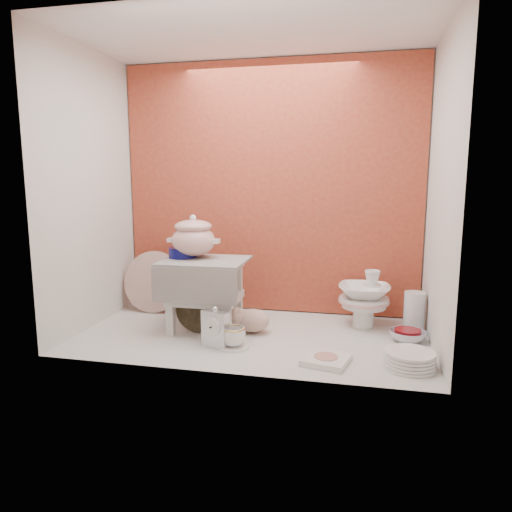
{
  "coord_description": "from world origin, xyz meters",
  "views": [
    {
      "loc": [
        0.54,
        -2.32,
        0.82
      ],
      "look_at": [
        0.02,
        0.02,
        0.42
      ],
      "focal_mm": 33.15,
      "sensor_mm": 36.0,
      "label": 1
    }
  ],
  "objects_px": {
    "soup_tureen": "(193,236)",
    "mantel_clock": "(215,327)",
    "step_stool": "(205,295)",
    "dinner_plate_stack": "(410,359)",
    "blue_white_vase": "(192,294)",
    "gold_rim_teacup": "(233,336)",
    "crystal_bowl": "(408,336)",
    "floral_platter": "(154,282)",
    "porcelain_tower": "(364,298)",
    "plush_pig": "(252,320)"
  },
  "relations": [
    {
      "from": "floral_platter",
      "to": "porcelain_tower",
      "type": "xyz_separation_m",
      "value": [
        1.26,
        -0.03,
        -0.02
      ]
    },
    {
      "from": "step_stool",
      "to": "dinner_plate_stack",
      "type": "distance_m",
      "value": 1.09
    },
    {
      "from": "soup_tureen",
      "to": "mantel_clock",
      "type": "relative_size",
      "value": 1.37
    },
    {
      "from": "mantel_clock",
      "to": "crystal_bowl",
      "type": "relative_size",
      "value": 1.12
    },
    {
      "from": "dinner_plate_stack",
      "to": "porcelain_tower",
      "type": "bearing_deg",
      "value": 109.88
    },
    {
      "from": "blue_white_vase",
      "to": "porcelain_tower",
      "type": "height_order",
      "value": "porcelain_tower"
    },
    {
      "from": "floral_platter",
      "to": "dinner_plate_stack",
      "type": "xyz_separation_m",
      "value": [
        1.46,
        -0.58,
        -0.15
      ]
    },
    {
      "from": "floral_platter",
      "to": "gold_rim_teacup",
      "type": "xyz_separation_m",
      "value": [
        0.65,
        -0.51,
        -0.13
      ]
    },
    {
      "from": "blue_white_vase",
      "to": "mantel_clock",
      "type": "relative_size",
      "value": 1.2
    },
    {
      "from": "blue_white_vase",
      "to": "dinner_plate_stack",
      "type": "relative_size",
      "value": 1.05
    },
    {
      "from": "blue_white_vase",
      "to": "crystal_bowl",
      "type": "xyz_separation_m",
      "value": [
        1.23,
        -0.22,
        -0.09
      ]
    },
    {
      "from": "floral_platter",
      "to": "porcelain_tower",
      "type": "height_order",
      "value": "floral_platter"
    },
    {
      "from": "plush_pig",
      "to": "blue_white_vase",
      "type": "bearing_deg",
      "value": 146.56
    },
    {
      "from": "step_stool",
      "to": "dinner_plate_stack",
      "type": "height_order",
      "value": "step_stool"
    },
    {
      "from": "step_stool",
      "to": "mantel_clock",
      "type": "xyz_separation_m",
      "value": [
        0.13,
        -0.26,
        -0.09
      ]
    },
    {
      "from": "soup_tureen",
      "to": "porcelain_tower",
      "type": "xyz_separation_m",
      "value": [
        0.92,
        0.19,
        -0.34
      ]
    },
    {
      "from": "floral_platter",
      "to": "mantel_clock",
      "type": "height_order",
      "value": "floral_platter"
    },
    {
      "from": "dinner_plate_stack",
      "to": "soup_tureen",
      "type": "bearing_deg",
      "value": 162.23
    },
    {
      "from": "gold_rim_teacup",
      "to": "dinner_plate_stack",
      "type": "height_order",
      "value": "gold_rim_teacup"
    },
    {
      "from": "step_stool",
      "to": "porcelain_tower",
      "type": "bearing_deg",
      "value": 14.41
    },
    {
      "from": "step_stool",
      "to": "gold_rim_teacup",
      "type": "relative_size",
      "value": 3.72
    },
    {
      "from": "porcelain_tower",
      "to": "floral_platter",
      "type": "bearing_deg",
      "value": 178.51
    },
    {
      "from": "soup_tureen",
      "to": "plush_pig",
      "type": "height_order",
      "value": "soup_tureen"
    },
    {
      "from": "step_stool",
      "to": "dinner_plate_stack",
      "type": "relative_size",
      "value": 1.93
    },
    {
      "from": "floral_platter",
      "to": "dinner_plate_stack",
      "type": "relative_size",
      "value": 1.65
    },
    {
      "from": "floral_platter",
      "to": "porcelain_tower",
      "type": "bearing_deg",
      "value": -1.49
    },
    {
      "from": "floral_platter",
      "to": "porcelain_tower",
      "type": "relative_size",
      "value": 1.18
    },
    {
      "from": "soup_tureen",
      "to": "porcelain_tower",
      "type": "bearing_deg",
      "value": 11.58
    },
    {
      "from": "floral_platter",
      "to": "mantel_clock",
      "type": "xyz_separation_m",
      "value": [
        0.56,
        -0.52,
        -0.08
      ]
    },
    {
      "from": "step_stool",
      "to": "soup_tureen",
      "type": "bearing_deg",
      "value": 148.23
    },
    {
      "from": "mantel_clock",
      "to": "dinner_plate_stack",
      "type": "distance_m",
      "value": 0.9
    },
    {
      "from": "step_stool",
      "to": "crystal_bowl",
      "type": "relative_size",
      "value": 2.47
    },
    {
      "from": "step_stool",
      "to": "mantel_clock",
      "type": "distance_m",
      "value": 0.3
    },
    {
      "from": "crystal_bowl",
      "to": "porcelain_tower",
      "type": "xyz_separation_m",
      "value": [
        -0.22,
        0.2,
        0.13
      ]
    },
    {
      "from": "blue_white_vase",
      "to": "mantel_clock",
      "type": "bearing_deg",
      "value": -59.27
    },
    {
      "from": "crystal_bowl",
      "to": "mantel_clock",
      "type": "bearing_deg",
      "value": -162.35
    },
    {
      "from": "soup_tureen",
      "to": "plush_pig",
      "type": "xyz_separation_m",
      "value": [
        0.34,
        -0.05,
        -0.43
      ]
    },
    {
      "from": "blue_white_vase",
      "to": "gold_rim_teacup",
      "type": "bearing_deg",
      "value": -51.99
    },
    {
      "from": "blue_white_vase",
      "to": "gold_rim_teacup",
      "type": "height_order",
      "value": "blue_white_vase"
    },
    {
      "from": "blue_white_vase",
      "to": "crystal_bowl",
      "type": "height_order",
      "value": "blue_white_vase"
    },
    {
      "from": "plush_pig",
      "to": "dinner_plate_stack",
      "type": "distance_m",
      "value": 0.84
    },
    {
      "from": "mantel_clock",
      "to": "soup_tureen",
      "type": "bearing_deg",
      "value": 144.61
    },
    {
      "from": "soup_tureen",
      "to": "crystal_bowl",
      "type": "xyz_separation_m",
      "value": [
        1.14,
        -0.01,
        -0.48
      ]
    },
    {
      "from": "blue_white_vase",
      "to": "step_stool",
      "type": "bearing_deg",
      "value": -56.56
    },
    {
      "from": "mantel_clock",
      "to": "gold_rim_teacup",
      "type": "relative_size",
      "value": 1.69
    },
    {
      "from": "crystal_bowl",
      "to": "porcelain_tower",
      "type": "height_order",
      "value": "porcelain_tower"
    },
    {
      "from": "plush_pig",
      "to": "soup_tureen",
      "type": "bearing_deg",
      "value": 169.88
    },
    {
      "from": "gold_rim_teacup",
      "to": "porcelain_tower",
      "type": "bearing_deg",
      "value": 37.67
    },
    {
      "from": "plush_pig",
      "to": "crystal_bowl",
      "type": "distance_m",
      "value": 0.8
    },
    {
      "from": "mantel_clock",
      "to": "plush_pig",
      "type": "distance_m",
      "value": 0.28
    }
  ]
}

